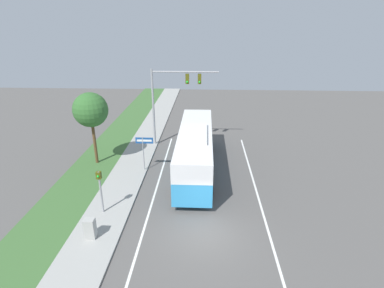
# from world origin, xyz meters

# --- Properties ---
(ground_plane) EXTENTS (80.00, 80.00, 0.00)m
(ground_plane) POSITION_xyz_m (0.00, 0.00, 0.00)
(ground_plane) COLOR #565451
(sidewalk) EXTENTS (2.80, 80.00, 0.12)m
(sidewalk) POSITION_xyz_m (-6.20, 0.00, 0.06)
(sidewalk) COLOR #9E9E99
(sidewalk) RESTS_ON ground_plane
(grass_verge) EXTENTS (3.60, 80.00, 0.10)m
(grass_verge) POSITION_xyz_m (-9.40, 0.00, 0.05)
(grass_verge) COLOR #3D6633
(grass_verge) RESTS_ON ground_plane
(lane_divider_near) EXTENTS (0.14, 30.00, 0.01)m
(lane_divider_near) POSITION_xyz_m (-3.60, 0.00, 0.00)
(lane_divider_near) COLOR silver
(lane_divider_near) RESTS_ON ground_plane
(lane_divider_far) EXTENTS (0.14, 30.00, 0.01)m
(lane_divider_far) POSITION_xyz_m (3.60, 0.00, 0.00)
(lane_divider_far) COLOR silver
(lane_divider_far) RESTS_ON ground_plane
(bus) EXTENTS (2.73, 12.21, 3.62)m
(bus) POSITION_xyz_m (-0.89, 8.02, 2.01)
(bus) COLOR #3393D1
(bus) RESTS_ON ground_plane
(signal_gantry) EXTENTS (6.14, 0.41, 7.34)m
(signal_gantry) POSITION_xyz_m (-3.32, 13.34, 5.18)
(signal_gantry) COLOR #939399
(signal_gantry) RESTS_ON ground_plane
(pedestrian_signal) EXTENTS (0.28, 0.34, 2.92)m
(pedestrian_signal) POSITION_xyz_m (-6.45, 1.72, 2.00)
(pedestrian_signal) COLOR #939399
(pedestrian_signal) RESTS_ON ground_plane
(street_sign) EXTENTS (1.39, 0.08, 2.93)m
(street_sign) POSITION_xyz_m (-4.93, 7.69, 2.09)
(street_sign) COLOR #939399
(street_sign) RESTS_ON ground_plane
(utility_cabinet) EXTENTS (0.58, 0.46, 1.18)m
(utility_cabinet) POSITION_xyz_m (-6.34, -0.70, 0.71)
(utility_cabinet) COLOR #A8A8A3
(utility_cabinet) RESTS_ON sidewalk
(roadside_tree) EXTENTS (2.78, 2.78, 6.02)m
(roadside_tree) POSITION_xyz_m (-9.29, 8.83, 4.70)
(roadside_tree) COLOR brown
(roadside_tree) RESTS_ON grass_verge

